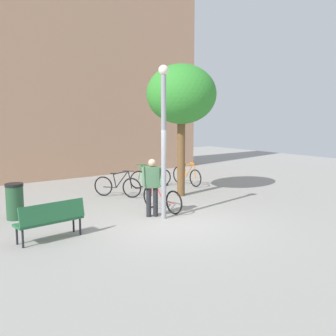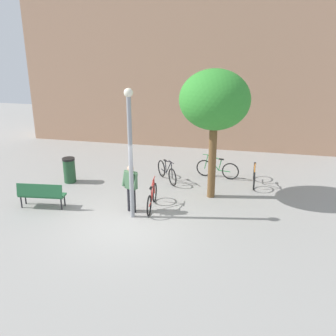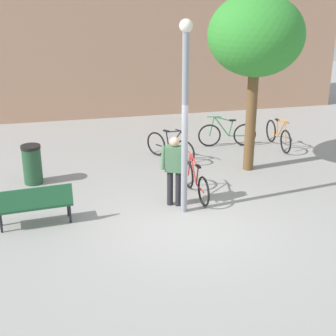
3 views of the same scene
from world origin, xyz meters
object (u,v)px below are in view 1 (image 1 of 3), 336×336
plaza_tree (181,95)px  bicycle_red (162,198)px  lamppost (164,132)px  bicycle_green (151,178)px  park_bench (51,218)px  trash_bin (15,201)px  person_by_lamppost (152,184)px  bicycle_black (118,186)px  bicycle_orange (187,176)px

plaza_tree → bicycle_red: 3.97m
lamppost → bicycle_red: bearing=57.7°
plaza_tree → bicycle_green: size_ratio=2.59×
lamppost → park_bench: size_ratio=2.59×
trash_bin → lamppost: bearing=-35.9°
person_by_lamppost → bicycle_black: size_ratio=1.12×
bicycle_orange → bicycle_red: 4.54m
bicycle_orange → bicycle_green: same height
bicycle_green → trash_bin: bearing=-163.5°
bicycle_orange → bicycle_green: (-1.51, 0.44, 0.00)m
bicycle_orange → trash_bin: bearing=-170.1°
lamppost → bicycle_green: size_ratio=2.37×
bicycle_black → trash_bin: bearing=-166.4°
trash_bin → park_bench: bearing=-87.5°
person_by_lamppost → plaza_tree: size_ratio=0.36×
lamppost → trash_bin: bearing=144.1°
person_by_lamppost → bicycle_red: person_by_lamppost is taller
bicycle_green → bicycle_red: 3.91m
plaza_tree → bicycle_red: plaza_tree is taller
bicycle_orange → bicycle_green: bearing=163.7°
bicycle_orange → bicycle_black: (-3.48, -0.35, 0.00)m
bicycle_orange → person_by_lamppost: bearing=-140.5°
park_bench → bicycle_orange: bearing=27.3°
lamppost → bicycle_red: lamppost is taller
bicycle_orange → lamppost: bearing=-136.6°
plaza_tree → bicycle_black: (-1.93, 1.19, -3.19)m
plaza_tree → trash_bin: (-5.75, 0.27, -3.06)m
bicycle_orange → trash_bin: 7.42m
bicycle_orange → bicycle_black: same height
bicycle_orange → park_bench: bearing=-152.7°
person_by_lamppost → trash_bin: (-3.24, 2.07, -0.45)m
lamppost → bicycle_red: (0.48, 0.76, -2.07)m
park_bench → bicycle_black: size_ratio=1.10×
plaza_tree → trash_bin: 6.52m
bicycle_black → bicycle_red: (0.04, -2.60, 0.00)m
plaza_tree → park_bench: bearing=-158.9°
person_by_lamppost → park_bench: 3.18m
bicycle_orange → trash_bin: size_ratio=1.78×
bicycle_green → bicycle_red: bearing=-119.6°
trash_bin → bicycle_red: bearing=-23.5°
bicycle_red → trash_bin: trash_bin is taller
lamppost → bicycle_orange: bearing=43.4°
lamppost → bicycle_orange: size_ratio=2.35×
plaza_tree → bicycle_red: bearing=-143.2°
park_bench → bicycle_orange: bicycle_orange is taller
bicycle_red → lamppost: bearing=-122.3°
bicycle_green → lamppost: bearing=-120.1°
bicycle_orange → trash_bin: trash_bin is taller
park_bench → bicycle_black: 5.02m
plaza_tree → bicycle_green: bearing=88.8°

